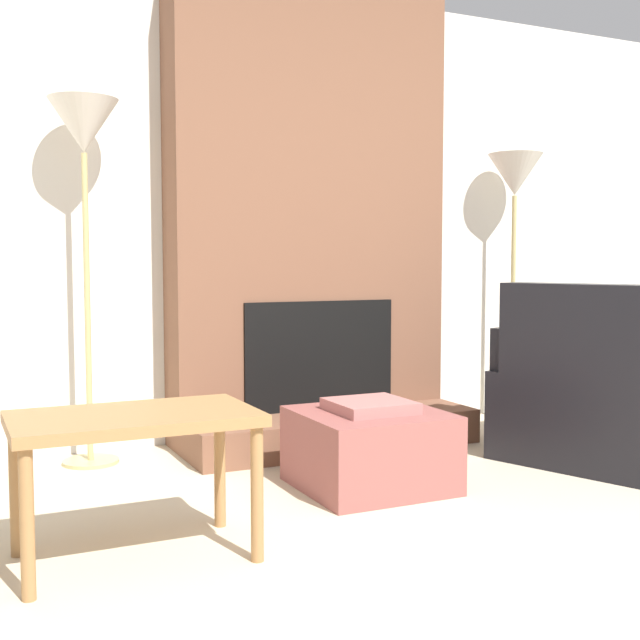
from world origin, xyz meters
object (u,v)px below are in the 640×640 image
Objects in this scene: armchair at (603,403)px; ottoman at (370,448)px; floor_lamp_right at (515,190)px; side_table at (134,432)px; floor_lamp_left at (84,148)px.

ottoman is at bearing 65.16° from armchair.
floor_lamp_right reaches higher than armchair.
armchair reaches higher than ottoman.
side_table is 0.45× the size of floor_lamp_left.
floor_lamp_right is at bearing 27.21° from side_table.
side_table is at bearing 77.17° from armchair.
armchair is at bearing -24.84° from floor_lamp_left.
armchair is 1.44× the size of side_table.
armchair is at bearing 7.36° from side_table.
armchair is 0.69× the size of floor_lamp_right.
ottoman is at bearing -42.68° from floor_lamp_left.
ottoman is 0.34× the size of floor_lamp_left.
ottoman is 2.28m from floor_lamp_right.
floor_lamp_right is (2.66, 0.00, -0.11)m from floor_lamp_left.
ottoman is 1.30m from armchair.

